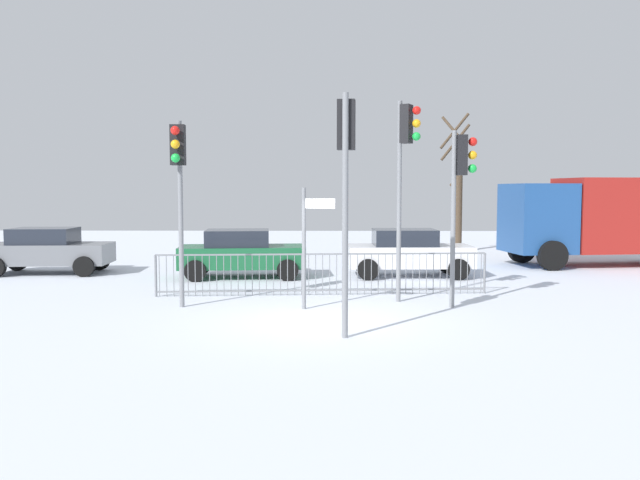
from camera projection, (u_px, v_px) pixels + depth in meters
name	position (u px, v px, depth m)	size (l,w,h in m)	color
ground_plane	(321.00, 321.00, 13.44)	(60.00, 60.00, 0.00)	silver
traffic_light_rear_right	(179.00, 171.00, 14.74)	(0.32, 0.57, 4.23)	slate
traffic_light_rear_left	(405.00, 155.00, 15.52)	(0.52, 0.41, 4.78)	slate
traffic_light_mid_right	(460.00, 178.00, 14.84)	(0.57, 0.32, 4.01)	slate
traffic_light_foreground_left	(346.00, 160.00, 11.87)	(0.34, 0.57, 4.40)	slate
direction_sign_post	(307.00, 241.00, 14.72)	(0.75, 0.33, 2.73)	slate
pedestrian_guard_railing	(323.00, 273.00, 16.79)	(8.45, 0.74, 1.07)	slate
car_green_mid	(241.00, 253.00, 20.16)	(3.95, 2.23, 1.47)	#195933
car_white_far	(408.00, 252.00, 20.40)	(3.85, 2.03, 1.47)	silver
car_grey_trailing	(48.00, 250.00, 21.11)	(3.90, 2.13, 1.47)	slate
delivery_truck	(607.00, 217.00, 23.36)	(7.31, 3.56, 3.10)	maroon
bare_tree_left	(458.00, 186.00, 28.35)	(1.42, 1.59, 6.05)	#473828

